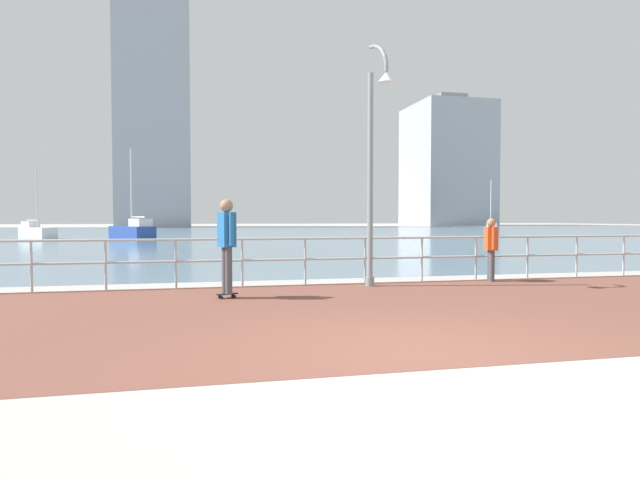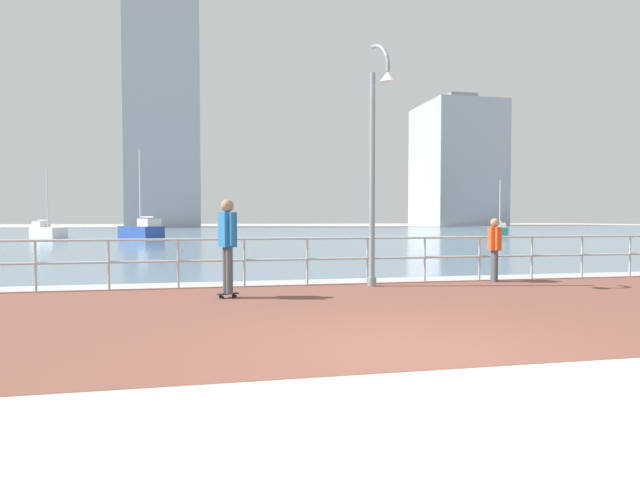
{
  "view_description": "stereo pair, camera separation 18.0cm",
  "coord_description": "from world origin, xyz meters",
  "px_view_note": "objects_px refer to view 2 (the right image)",
  "views": [
    {
      "loc": [
        -2.43,
        -5.51,
        1.48
      ],
      "look_at": [
        -0.26,
        3.85,
        1.1
      ],
      "focal_mm": 30.65,
      "sensor_mm": 36.0,
      "label": 1
    },
    {
      "loc": [
        -2.25,
        -5.55,
        1.48
      ],
      "look_at": [
        -0.26,
        3.85,
        1.1
      ],
      "focal_mm": 30.65,
      "sensor_mm": 36.0,
      "label": 2
    }
  ],
  "objects_px": {
    "skateboarder": "(228,238)",
    "bystander": "(495,245)",
    "lamppost": "(377,153)",
    "sailboat_teal": "(142,231)",
    "sailboat_gray": "(47,231)",
    "sailboat_blue": "(500,231)"
  },
  "relations": [
    {
      "from": "skateboarder",
      "to": "bystander",
      "type": "xyz_separation_m",
      "value": [
        6.23,
        1.39,
        -0.25
      ]
    },
    {
      "from": "lamppost",
      "to": "sailboat_teal",
      "type": "relative_size",
      "value": 0.84
    },
    {
      "from": "sailboat_gray",
      "to": "sailboat_blue",
      "type": "height_order",
      "value": "sailboat_gray"
    },
    {
      "from": "bystander",
      "to": "sailboat_gray",
      "type": "distance_m",
      "value": 38.1
    },
    {
      "from": "sailboat_teal",
      "to": "sailboat_gray",
      "type": "bearing_deg",
      "value": 141.1
    },
    {
      "from": "lamppost",
      "to": "skateboarder",
      "type": "distance_m",
      "value": 3.79
    },
    {
      "from": "sailboat_teal",
      "to": "sailboat_blue",
      "type": "relative_size",
      "value": 1.3
    },
    {
      "from": "sailboat_gray",
      "to": "lamppost",
      "type": "bearing_deg",
      "value": -65.58
    },
    {
      "from": "bystander",
      "to": "sailboat_teal",
      "type": "height_order",
      "value": "sailboat_teal"
    },
    {
      "from": "bystander",
      "to": "sailboat_gray",
      "type": "xyz_separation_m",
      "value": [
        -18.36,
        33.38,
        -0.35
      ]
    },
    {
      "from": "lamppost",
      "to": "bystander",
      "type": "xyz_separation_m",
      "value": [
        3.02,
        0.41,
        -2.02
      ]
    },
    {
      "from": "skateboarder",
      "to": "bystander",
      "type": "height_order",
      "value": "skateboarder"
    },
    {
      "from": "sailboat_blue",
      "to": "skateboarder",
      "type": "bearing_deg",
      "value": -127.12
    },
    {
      "from": "skateboarder",
      "to": "sailboat_gray",
      "type": "height_order",
      "value": "sailboat_gray"
    },
    {
      "from": "sailboat_teal",
      "to": "bystander",
      "type": "bearing_deg",
      "value": -68.36
    },
    {
      "from": "sailboat_blue",
      "to": "lamppost",
      "type": "bearing_deg",
      "value": -124.12
    },
    {
      "from": "skateboarder",
      "to": "sailboat_blue",
      "type": "xyz_separation_m",
      "value": [
        24.19,
        31.96,
        -0.65
      ]
    },
    {
      "from": "sailboat_gray",
      "to": "bystander",
      "type": "bearing_deg",
      "value": -61.18
    },
    {
      "from": "lamppost",
      "to": "sailboat_gray",
      "type": "xyz_separation_m",
      "value": [
        -15.34,
        33.79,
        -2.37
      ]
    },
    {
      "from": "lamppost",
      "to": "sailboat_gray",
      "type": "relative_size",
      "value": 0.98
    },
    {
      "from": "lamppost",
      "to": "sailboat_gray",
      "type": "distance_m",
      "value": 37.18
    },
    {
      "from": "bystander",
      "to": "sailboat_teal",
      "type": "bearing_deg",
      "value": 111.64
    }
  ]
}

